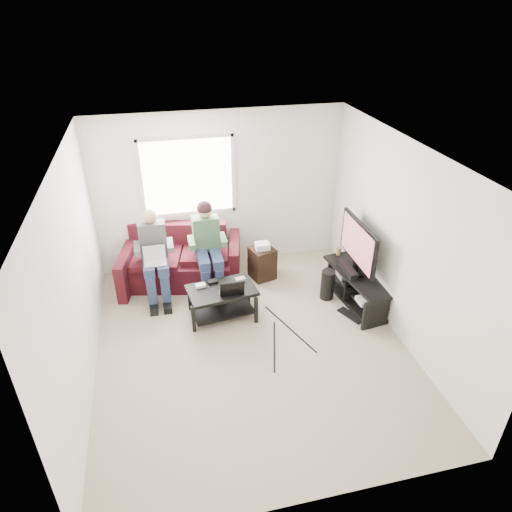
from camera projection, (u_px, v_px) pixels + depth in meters
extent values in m
plane|color=#B6A88D|center=(251.00, 344.00, 6.11)|extent=(4.50, 4.50, 0.00)
plane|color=white|center=(249.00, 156.00, 4.81)|extent=(4.50, 4.50, 0.00)
plane|color=white|center=(220.00, 192.00, 7.35)|extent=(4.50, 0.00, 4.50)
plane|color=white|center=(312.00, 405.00, 3.57)|extent=(4.50, 0.00, 4.50)
plane|color=white|center=(75.00, 282.00, 5.07)|extent=(0.00, 4.50, 4.50)
plane|color=white|center=(402.00, 243.00, 5.85)|extent=(0.00, 4.50, 4.50)
cube|color=white|center=(188.00, 177.00, 7.10)|extent=(1.40, 0.01, 1.20)
cube|color=silver|center=(188.00, 177.00, 7.09)|extent=(1.48, 0.04, 1.28)
cube|color=#3F0F14|center=(183.00, 269.00, 7.35)|extent=(1.70, 1.14, 0.44)
cube|color=#3F0F14|center=(178.00, 235.00, 7.44)|extent=(1.57, 0.52, 0.45)
cube|color=#3F0F14|center=(127.00, 271.00, 7.13)|extent=(0.34, 0.94, 0.62)
cube|color=#3F0F14|center=(235.00, 258.00, 7.47)|extent=(0.34, 0.94, 0.62)
cube|color=#3F0F14|center=(157.00, 258.00, 7.12)|extent=(0.86, 0.85, 0.10)
cube|color=#3F0F14|center=(205.00, 253.00, 7.27)|extent=(0.86, 0.85, 0.10)
cube|color=navy|center=(149.00, 267.00, 6.68)|extent=(0.16, 0.45, 0.14)
cube|color=navy|center=(163.00, 265.00, 6.72)|extent=(0.16, 0.45, 0.14)
cube|color=navy|center=(152.00, 293.00, 6.69)|extent=(0.13, 0.13, 0.54)
cube|color=navy|center=(166.00, 291.00, 6.73)|extent=(0.13, 0.13, 0.54)
cube|color=#56575B|center=(153.00, 239.00, 6.83)|extent=(0.40, 0.22, 0.55)
sphere|color=#D6A686|center=(150.00, 216.00, 6.66)|extent=(0.22, 0.22, 0.22)
cube|color=navy|center=(203.00, 260.00, 6.83)|extent=(0.16, 0.45, 0.14)
cube|color=navy|center=(217.00, 259.00, 6.87)|extent=(0.16, 0.45, 0.14)
cube|color=navy|center=(206.00, 286.00, 6.85)|extent=(0.13, 0.13, 0.54)
cube|color=navy|center=(219.00, 284.00, 6.89)|extent=(0.13, 0.13, 0.54)
cube|color=#5A5C5C|center=(206.00, 233.00, 6.99)|extent=(0.40, 0.22, 0.55)
sphere|color=#D6A686|center=(204.00, 211.00, 6.82)|extent=(0.22, 0.22, 0.22)
sphere|color=#30181C|center=(204.00, 208.00, 6.80)|extent=(0.23, 0.23, 0.23)
cube|color=black|center=(222.00, 290.00, 6.43)|extent=(1.01, 0.70, 0.05)
cube|color=black|center=(222.00, 310.00, 6.60)|extent=(0.92, 0.61, 0.02)
cube|color=black|center=(194.00, 319.00, 6.25)|extent=(0.05, 0.05, 0.42)
cube|color=black|center=(256.00, 310.00, 6.42)|extent=(0.05, 0.05, 0.42)
cube|color=black|center=(190.00, 298.00, 6.68)|extent=(0.05, 0.05, 0.42)
cube|color=black|center=(248.00, 290.00, 6.85)|extent=(0.05, 0.05, 0.42)
cube|color=silver|center=(201.00, 286.00, 6.46)|extent=(0.15, 0.10, 0.04)
cube|color=black|center=(213.00, 282.00, 6.54)|extent=(0.15, 0.11, 0.04)
cube|color=gray|center=(240.00, 279.00, 6.59)|extent=(0.15, 0.11, 0.04)
cube|color=black|center=(358.00, 276.00, 6.77)|extent=(0.60, 1.41, 0.04)
cube|color=black|center=(356.00, 287.00, 6.88)|extent=(0.55, 1.35, 0.03)
cube|color=black|center=(355.00, 298.00, 6.98)|extent=(0.60, 1.41, 0.06)
cube|color=black|center=(376.00, 314.00, 6.32)|extent=(0.41, 0.10, 0.46)
cube|color=black|center=(339.00, 265.00, 7.44)|extent=(0.41, 0.10, 0.46)
cube|color=black|center=(355.00, 270.00, 6.84)|extent=(0.12, 0.40, 0.04)
cube|color=black|center=(356.00, 266.00, 6.80)|extent=(0.06, 0.06, 0.12)
cube|color=black|center=(359.00, 243.00, 6.60)|extent=(0.05, 1.10, 0.65)
cube|color=#D2316E|center=(357.00, 243.00, 6.60)|extent=(0.01, 1.01, 0.58)
cube|color=black|center=(348.00, 269.00, 6.80)|extent=(0.12, 0.50, 0.10)
cylinder|color=olive|center=(339.00, 251.00, 7.25)|extent=(0.08, 0.08, 0.12)
cube|color=silver|center=(368.00, 300.00, 6.52)|extent=(0.30, 0.22, 0.06)
cube|color=gray|center=(348.00, 274.00, 7.10)|extent=(0.34, 0.26, 0.08)
cube|color=black|center=(358.00, 287.00, 6.81)|extent=(0.38, 0.30, 0.07)
cylinder|color=black|center=(327.00, 285.00, 6.93)|extent=(0.21, 0.21, 0.47)
cube|color=black|center=(351.00, 315.00, 6.64)|extent=(0.30, 0.44, 0.02)
cube|color=black|center=(262.00, 263.00, 7.42)|extent=(0.36, 0.36, 0.53)
cube|color=silver|center=(262.00, 246.00, 7.26)|extent=(0.22, 0.18, 0.10)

